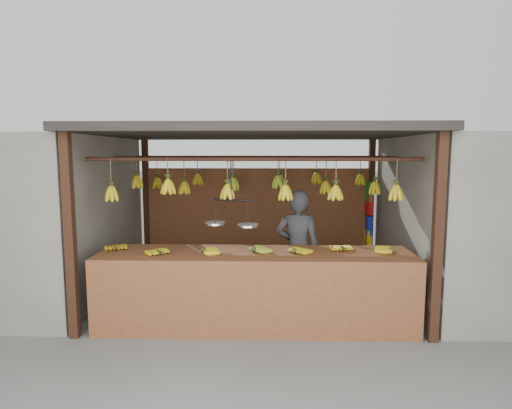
{
  "coord_description": "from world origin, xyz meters",
  "views": [
    {
      "loc": [
        0.17,
        -6.06,
        2.08
      ],
      "look_at": [
        0.0,
        0.3,
        1.3
      ],
      "focal_mm": 30.0,
      "sensor_mm": 36.0,
      "label": 1
    }
  ],
  "objects": [
    {
      "name": "neighbor_right",
      "position": [
        3.6,
        0.0,
        1.15
      ],
      "size": [
        3.0,
        3.0,
        2.3
      ],
      "primitive_type": "cube",
      "color": "slate",
      "rests_on": "ground"
    },
    {
      "name": "hanging_bananas",
      "position": [
        0.0,
        -0.01,
        1.62
      ],
      "size": [
        3.56,
        2.21,
        0.38
      ],
      "color": "gold",
      "rests_on": "ground"
    },
    {
      "name": "vendor",
      "position": [
        0.57,
        -0.6,
        0.8
      ],
      "size": [
        0.68,
        0.55,
        1.61
      ],
      "primitive_type": "imported",
      "rotation": [
        0.0,
        0.0,
        2.81
      ],
      "color": "#262628",
      "rests_on": "ground"
    },
    {
      "name": "bag_bundles",
      "position": [
        1.94,
        1.35,
        0.99
      ],
      "size": [
        0.08,
        0.26,
        1.18
      ],
      "color": "#199926",
      "rests_on": "ground"
    },
    {
      "name": "neighbor_left",
      "position": [
        -3.6,
        0.0,
        1.15
      ],
      "size": [
        3.0,
        3.0,
        2.3
      ],
      "primitive_type": "cube",
      "color": "slate",
      "rests_on": "ground"
    },
    {
      "name": "stall",
      "position": [
        0.0,
        0.33,
        1.97
      ],
      "size": [
        4.3,
        3.3,
        2.4
      ],
      "color": "black",
      "rests_on": "ground"
    },
    {
      "name": "ground",
      "position": [
        0.0,
        0.0,
        0.0
      ],
      "size": [
        80.0,
        80.0,
        0.0
      ],
      "primitive_type": "plane",
      "color": "#5B5B57"
    },
    {
      "name": "balance_scale",
      "position": [
        -0.26,
        -1.0,
        1.26
      ],
      "size": [
        0.65,
        0.39,
        0.8
      ],
      "color": "black",
      "rests_on": "ground"
    },
    {
      "name": "counter",
      "position": [
        0.03,
        -1.24,
        0.71
      ],
      "size": [
        3.72,
        0.85,
        0.96
      ],
      "color": "brown",
      "rests_on": "ground"
    }
  ]
}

